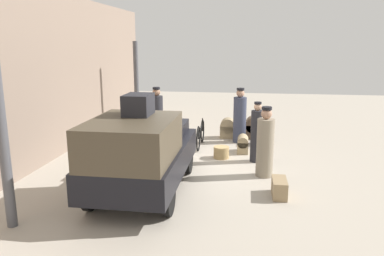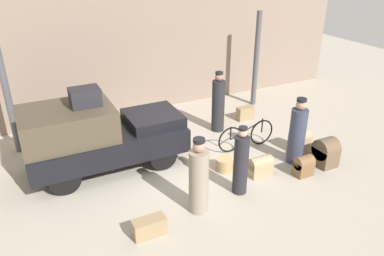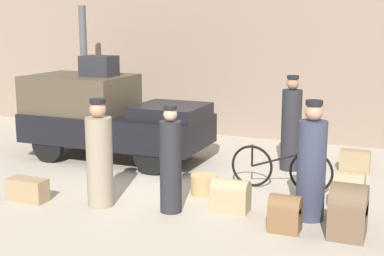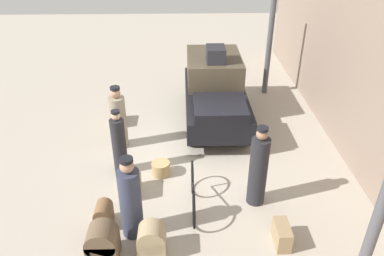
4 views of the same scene
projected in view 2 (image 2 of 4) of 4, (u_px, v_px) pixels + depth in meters
The scene contains 18 objects.
ground_plane at pixel (188, 166), 9.50m from camera, with size 30.00×30.00×0.00m, color #A89E8E.
station_building_facade at pixel (132, 45), 11.82m from camera, with size 16.00×0.15×4.50m.
canopy_pillar_left at pixel (7, 96), 9.55m from camera, with size 0.18×0.18×3.20m.
canopy_pillar_right at pixel (256, 60), 12.63m from camera, with size 0.18×0.18×3.20m.
truck at pixel (97, 135), 9.04m from camera, with size 3.80×1.70×1.72m.
bicycle at pixel (246, 136), 10.22m from camera, with size 1.76×0.04×0.79m.
wicker_basket at pixel (224, 164), 9.28m from camera, with size 0.43×0.43×0.33m.
porter_with_bicycle at pixel (297, 134), 9.37m from camera, with size 0.41×0.41×1.75m.
porter_carrying_trunk at pixel (218, 104), 11.05m from camera, with size 0.38×0.38×1.83m.
conductor_in_dark_uniform at pixel (199, 179), 7.60m from camera, with size 0.41×0.41×1.69m.
porter_lifting_near_truck at pixel (241, 163), 8.19m from camera, with size 0.33×0.33×1.63m.
trunk_wicker_pale at pixel (245, 113), 12.02m from camera, with size 0.55×0.26×0.43m.
suitcase_tan_flat at pixel (304, 165), 9.03m from camera, with size 0.43×0.32×0.52m.
trunk_large_brown at pixel (149, 227), 7.15m from camera, with size 0.64×0.29×0.37m.
suitcase_black_upright at pixel (326, 152), 9.43m from camera, with size 0.48×0.55×0.74m.
trunk_barrel_dark at pixel (260, 166), 9.04m from camera, with size 0.57×0.31×0.50m.
trunk_umber_medium at pixel (300, 140), 10.11m from camera, with size 0.42×0.50×0.66m.
trunk_on_truck_roof at pixel (85, 97), 8.54m from camera, with size 0.67×0.51×0.42m.
Camera 2 is at (-3.54, -7.33, 4.99)m, focal length 35.00 mm.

